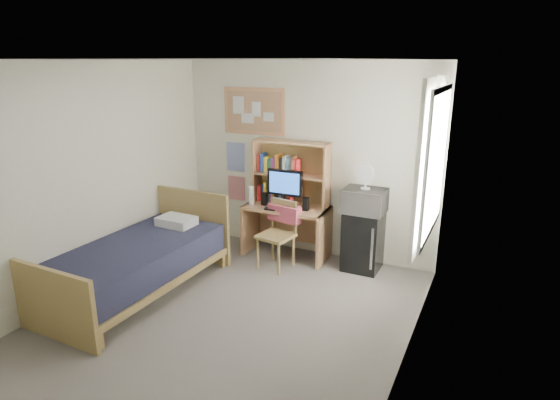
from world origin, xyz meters
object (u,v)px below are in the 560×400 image
at_px(desk_chair, 276,235).
at_px(speaker_left, 264,199).
at_px(microwave, 365,201).
at_px(speaker_right, 306,204).
at_px(desk, 286,231).
at_px(monitor, 285,189).
at_px(bed, 136,269).
at_px(bulletin_board, 254,111).
at_px(desk_fan, 366,178).
at_px(mini_fridge, 363,240).

xyz_separation_m(desk_chair, speaker_left, (-0.34, 0.35, 0.35)).
bearing_deg(microwave, speaker_right, -174.04).
relative_size(desk, microwave, 2.21).
distance_m(desk, monitor, 0.62).
distance_m(bed, monitor, 2.11).
height_order(bulletin_board, speaker_left, bulletin_board).
bearing_deg(bed, monitor, 57.87).
bearing_deg(monitor, bed, -125.14).
xyz_separation_m(bed, microwave, (2.16, 1.75, 0.63)).
xyz_separation_m(bed, monitor, (1.10, 1.67, 0.67)).
relative_size(desk_chair, bed, 0.41).
distance_m(monitor, desk_fan, 1.09).
relative_size(bulletin_board, speaker_left, 5.50).
bearing_deg(desk_chair, bed, -121.41).
bearing_deg(speaker_right, monitor, 180.00).
distance_m(bed, speaker_left, 1.91).
bearing_deg(microwave, desk_chair, -156.38).
bearing_deg(desk_fan, bulletin_board, 171.46).
distance_m(bulletin_board, speaker_left, 1.23).
height_order(mini_fridge, monitor, monitor).
bearing_deg(speaker_left, bulletin_board, 131.47).
bearing_deg(bulletin_board, mini_fridge, -8.20).
relative_size(bulletin_board, desk_chair, 1.06).
relative_size(desk, bed, 0.53).
height_order(speaker_left, microwave, microwave).
bearing_deg(bed, mini_fridge, 40.65).
distance_m(mini_fridge, speaker_left, 1.42).
height_order(desk, microwave, microwave).
relative_size(desk_chair, mini_fridge, 1.15).
height_order(speaker_left, desk_fan, desk_fan).
bearing_deg(monitor, desk, 90.00).
distance_m(bed, speaker_right, 2.24).
xyz_separation_m(bed, speaker_right, (1.40, 1.68, 0.51)).
xyz_separation_m(desk, microwave, (1.06, 0.02, 0.57)).
xyz_separation_m(mini_fridge, speaker_left, (-1.36, -0.11, 0.41)).
xyz_separation_m(desk_chair, monitor, (-0.04, 0.36, 0.52)).
distance_m(desk_chair, mini_fridge, 1.12).
xyz_separation_m(monitor, speaker_right, (0.30, 0.01, -0.17)).
bearing_deg(desk_chair, desk_fan, 32.87).
xyz_separation_m(speaker_left, speaker_right, (0.60, 0.02, 0.00)).
distance_m(desk, speaker_left, 0.54).
relative_size(desk_chair, microwave, 1.72).
xyz_separation_m(desk, monitor, (0.00, -0.06, 0.61)).
bearing_deg(desk_fan, desk, -178.39).
xyz_separation_m(monitor, microwave, (1.06, 0.08, -0.04)).
relative_size(mini_fridge, speaker_right, 4.33).
bearing_deg(microwave, desk, -178.39).
bearing_deg(desk_chair, microwave, 32.87).
xyz_separation_m(monitor, desk_fan, (1.06, 0.08, 0.25)).
distance_m(bulletin_board, bed, 2.63).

